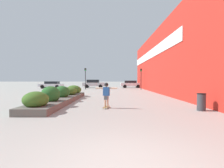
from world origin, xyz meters
name	(u,v)px	position (x,y,z in m)	size (l,w,h in m)	color
building_wall_right	(171,56)	(5.71, 14.21, 4.04)	(0.67, 42.69, 8.06)	red
planter_box	(62,96)	(-4.04, 10.07, 0.47)	(1.67, 10.80, 1.29)	#605B54
skateboard	(106,107)	(-0.56, 7.01, 0.07)	(0.43, 0.81, 0.10)	olive
skateboarder	(106,92)	(-0.56, 7.01, 0.96)	(1.29, 0.47, 1.42)	tan
trash_bin	(201,102)	(4.66, 6.21, 0.48)	(0.47, 0.47, 0.95)	#38383D
car_leftmost	(52,85)	(-11.88, 30.29, 0.74)	(4.46, 1.95, 1.36)	silver
car_center_left	(94,84)	(-4.02, 32.87, 0.88)	(4.57, 1.85, 1.69)	#BCBCC1
car_center_right	(176,84)	(12.50, 31.31, 0.78)	(4.11, 2.00, 1.46)	slate
car_rightmost	(131,84)	(3.71, 32.89, 0.80)	(4.37, 1.93, 1.50)	silver
traffic_light_left	(85,75)	(-4.81, 26.80, 2.49)	(0.28, 0.30, 3.68)	black
traffic_light_right	(141,75)	(4.74, 26.47, 2.42)	(0.28, 0.30, 3.56)	black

